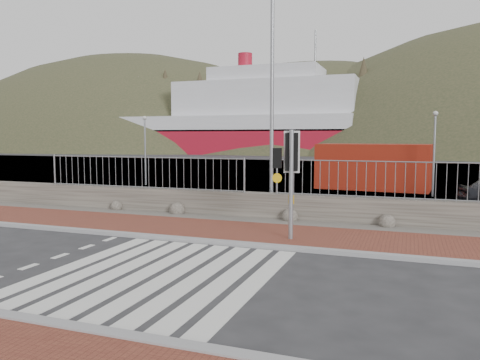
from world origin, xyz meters
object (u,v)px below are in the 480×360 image
at_px(streetlight, 276,92).
at_px(ferry, 231,122).
at_px(traffic_signal_far, 290,161).
at_px(shipping_container, 373,167).

bearing_deg(streetlight, ferry, 101.90).
bearing_deg(streetlight, traffic_signal_far, -79.88).
bearing_deg(streetlight, shipping_container, 64.12).
xyz_separation_m(ferry, streetlight, (24.91, -59.77, -0.86)).
xyz_separation_m(ferry, traffic_signal_far, (26.49, -63.92, -3.13)).
xyz_separation_m(traffic_signal_far, streetlight, (-1.58, 4.15, 2.27)).
distance_m(traffic_signal_far, streetlight, 4.99).
bearing_deg(traffic_signal_far, ferry, -77.45).
relative_size(traffic_signal_far, shipping_container, 0.52).
relative_size(ferry, traffic_signal_far, 16.21).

